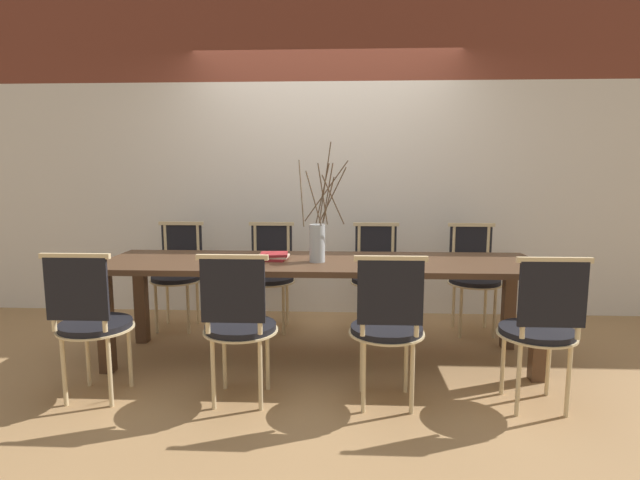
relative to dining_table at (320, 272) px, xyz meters
The scene contains 13 objects.
ground_plane 0.66m from the dining_table, ahead, with size 16.00×16.00×0.00m, color #A87F51.
wall_rear 1.58m from the dining_table, 90.00° to the left, with size 12.00×0.06×3.20m.
dining_table is the anchor object (origin of this frame).
chair_near_leftend 1.54m from the dining_table, 151.87° to the right, with size 0.45×0.45×0.93m.
chair_near_left 0.86m from the dining_table, 121.97° to the right, with size 0.45×0.45×0.93m.
chair_near_center 0.85m from the dining_table, 59.19° to the right, with size 0.45×0.45×0.93m.
chair_near_right 1.50m from the dining_table, 28.82° to the right, with size 0.45×0.45×0.93m.
chair_far_leftend 1.49m from the dining_table, 150.95° to the left, with size 0.45×0.45×0.93m.
chair_far_left 0.88m from the dining_table, 123.42° to the left, with size 0.45×0.45×0.93m.
chair_far_center 0.87m from the dining_table, 57.56° to the left, with size 0.45×0.45×0.93m.
chair_far_right 1.49m from the dining_table, 29.12° to the left, with size 0.45×0.45×0.93m.
vase_centerpiece 0.26m from the dining_table, 105.65° to the right, with size 0.36×0.41×0.84m.
book_stack 0.36m from the dining_table, behind, with size 0.23×0.21×0.05m.
Camera 1 is at (0.17, -3.55, 1.41)m, focal length 28.00 mm.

